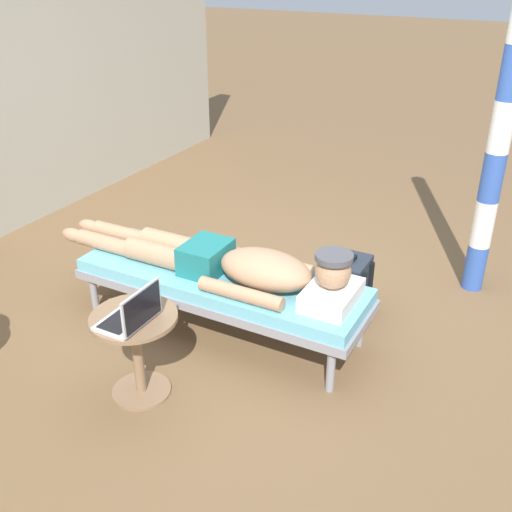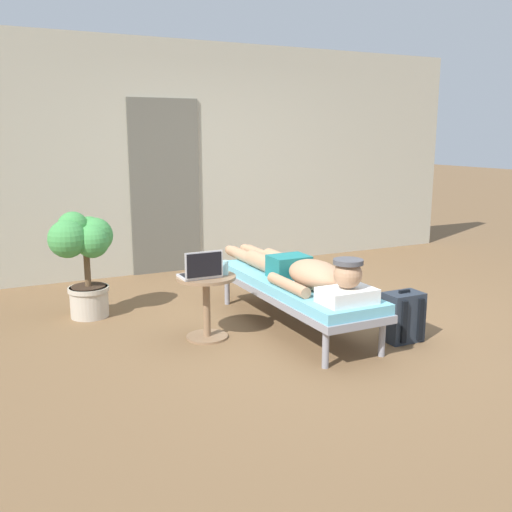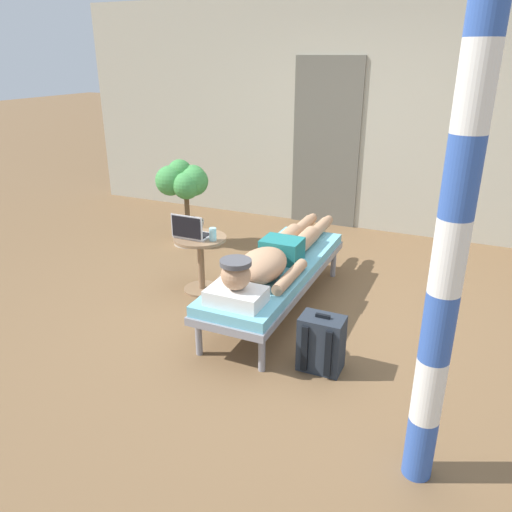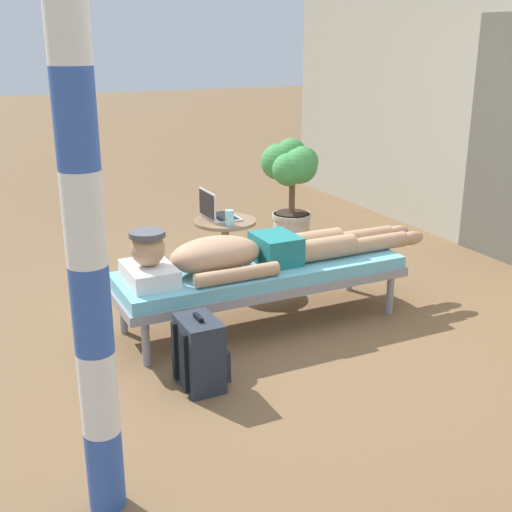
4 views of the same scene
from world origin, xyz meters
name	(u,v)px [view 1 (image 1 of 4)]	position (x,y,z in m)	size (l,w,h in m)	color
ground_plane	(242,311)	(0.00, 0.00, 0.00)	(40.00, 40.00, 0.00)	brown
lounge_chair	(221,284)	(-0.25, 0.02, 0.35)	(0.60, 1.96, 0.42)	gray
person_reclining	(233,263)	(-0.25, -0.08, 0.52)	(0.53, 2.17, 0.33)	white
side_table	(136,341)	(-1.03, 0.09, 0.36)	(0.48, 0.48, 0.52)	#8C6B4C
laptop	(133,315)	(-1.09, 0.04, 0.58)	(0.31, 0.24, 0.23)	silver
drink_glass	(153,295)	(-0.88, 0.06, 0.58)	(0.06, 0.06, 0.12)	#99D8E5
backpack	(350,286)	(0.36, -0.66, 0.20)	(0.30, 0.26, 0.42)	#262D38
porch_post	(502,127)	(1.11, -1.37, 1.23)	(0.15, 0.15, 2.46)	#3359B2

